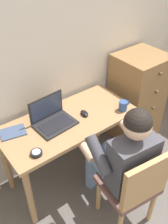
{
  "coord_description": "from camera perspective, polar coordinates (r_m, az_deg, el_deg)",
  "views": [
    {
      "loc": [
        -1.21,
        0.4,
        2.15
      ],
      "look_at": [
        -0.17,
        1.74,
        0.85
      ],
      "focal_mm": 39.77,
      "sensor_mm": 36.0,
      "label": 1
    }
  ],
  "objects": [
    {
      "name": "wall_back",
      "position": [
        2.35,
        -3.7,
        14.93
      ],
      "size": [
        4.8,
        0.05,
        2.5
      ],
      "primitive_type": "cube",
      "color": "beige",
      "rests_on": "ground_plane"
    },
    {
      "name": "desk",
      "position": [
        2.29,
        -3.52,
        -3.98
      ],
      "size": [
        1.25,
        0.58,
        0.75
      ],
      "color": "#9E754C",
      "rests_on": "ground_plane"
    },
    {
      "name": "dresser",
      "position": [
        2.94,
        11.95,
        3.19
      ],
      "size": [
        0.52,
        0.5,
        1.06
      ],
      "color": "olive",
      "rests_on": "ground_plane"
    },
    {
      "name": "chair",
      "position": [
        2.08,
        11.37,
        -16.35
      ],
      "size": [
        0.47,
        0.45,
        0.88
      ],
      "color": "brown",
      "rests_on": "ground_plane"
    },
    {
      "name": "person_seated",
      "position": [
        2.02,
        8.65,
        -9.84
      ],
      "size": [
        0.58,
        0.62,
        1.2
      ],
      "color": "#6B84AD",
      "rests_on": "ground_plane"
    },
    {
      "name": "laptop",
      "position": [
        2.17,
        -7.28,
        -1.45
      ],
      "size": [
        0.36,
        0.27,
        0.24
      ],
      "color": "#232326",
      "rests_on": "desk"
    },
    {
      "name": "computer_mouse",
      "position": [
        2.26,
        0.09,
        -0.3
      ],
      "size": [
        0.08,
        0.11,
        0.03
      ],
      "primitive_type": "ellipsoid",
      "rotation": [
        0.0,
        0.0,
        -0.19
      ],
      "color": "black",
      "rests_on": "desk"
    },
    {
      "name": "desk_clock",
      "position": [
        1.93,
        -10.88,
        -9.26
      ],
      "size": [
        0.09,
        0.09,
        0.03
      ],
      "color": "black",
      "rests_on": "desk"
    },
    {
      "name": "notebook_pad",
      "position": [
        2.16,
        -16.03,
        -4.5
      ],
      "size": [
        0.24,
        0.19,
        0.01
      ],
      "primitive_type": "cube",
      "rotation": [
        0.0,
        0.0,
        -0.23
      ],
      "color": "#3D4C6B",
      "rests_on": "desk"
    },
    {
      "name": "coffee_mug",
      "position": [
        2.33,
        9.02,
        1.45
      ],
      "size": [
        0.12,
        0.08,
        0.09
      ],
      "color": "#33518C",
      "rests_on": "desk"
    }
  ]
}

